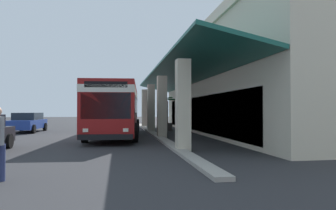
{
  "coord_description": "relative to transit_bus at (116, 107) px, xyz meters",
  "views": [
    {
      "loc": [
        19.55,
        1.8,
        1.63
      ],
      "look_at": [
        5.01,
        4.25,
        1.91
      ],
      "focal_mm": 31.81,
      "sensor_mm": 36.0,
      "label": 1
    }
  ],
  "objects": [
    {
      "name": "parked_sedan_blue",
      "position": [
        -4.82,
        -6.66,
        -1.1
      ],
      "size": [
        4.46,
        2.12,
        1.47
      ],
      "color": "navy",
      "rests_on": "ground"
    },
    {
      "name": "plaza_building",
      "position": [
        -1.25,
        12.16,
        1.81
      ],
      "size": [
        23.63,
        16.54,
        7.32
      ],
      "color": "beige",
      "rests_on": "ground"
    },
    {
      "name": "transit_bus",
      "position": [
        0.0,
        0.0,
        0.0
      ],
      "size": [
        11.37,
        3.4,
        3.34
      ],
      "color": "maroon",
      "rests_on": "ground"
    },
    {
      "name": "curb_strip",
      "position": [
        -1.25,
        2.53,
        -1.79
      ],
      "size": [
        27.99,
        0.5,
        0.12
      ],
      "primitive_type": "cube",
      "color": "#9E998E",
      "rests_on": "ground"
    },
    {
      "name": "ground",
      "position": [
        -0.31,
        6.32,
        -1.85
      ],
      "size": [
        120.0,
        120.0,
        0.0
      ],
      "primitive_type": "plane",
      "color": "#2D2D30"
    },
    {
      "name": "potted_palm",
      "position": [
        -4.36,
        4.03,
        -1.12
      ],
      "size": [
        1.95,
        1.65,
        2.74
      ],
      "color": "#4C4742",
      "rests_on": "ground"
    }
  ]
}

